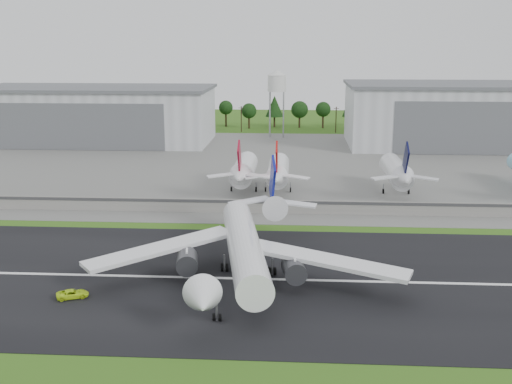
# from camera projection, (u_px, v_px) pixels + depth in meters

# --- Properties ---
(ground) EXTENTS (600.00, 600.00, 0.00)m
(ground) POSITION_uv_depth(u_px,v_px,m) (270.00, 302.00, 104.83)
(ground) COLOR #386317
(ground) RESTS_ON ground
(runway) EXTENTS (320.00, 60.00, 0.10)m
(runway) POSITION_uv_depth(u_px,v_px,m) (273.00, 280.00, 114.53)
(runway) COLOR black
(runway) RESTS_ON ground
(runway_centerline) EXTENTS (220.00, 1.00, 0.02)m
(runway_centerline) POSITION_uv_depth(u_px,v_px,m) (273.00, 279.00, 114.52)
(runway_centerline) COLOR white
(runway_centerline) RESTS_ON runway
(apron) EXTENTS (320.00, 150.00, 0.10)m
(apron) POSITION_uv_depth(u_px,v_px,m) (285.00, 164.00, 221.36)
(apron) COLOR slate
(apron) RESTS_ON ground
(blast_fence) EXTENTS (240.00, 0.61, 3.50)m
(blast_fence) POSITION_uv_depth(u_px,v_px,m) (280.00, 207.00, 157.82)
(blast_fence) COLOR gray
(blast_fence) RESTS_ON ground
(hangar_west) EXTENTS (97.00, 44.00, 23.20)m
(hangar_west) POSITION_uv_depth(u_px,v_px,m) (96.00, 115.00, 267.27)
(hangar_west) COLOR silver
(hangar_west) RESTS_ON ground
(hangar_east) EXTENTS (102.00, 47.00, 25.20)m
(hangar_east) POSITION_uv_depth(u_px,v_px,m) (474.00, 115.00, 257.46)
(hangar_east) COLOR silver
(hangar_east) RESTS_ON ground
(water_tower) EXTENTS (8.40, 8.40, 29.40)m
(water_tower) POSITION_uv_depth(u_px,v_px,m) (277.00, 81.00, 279.16)
(water_tower) COLOR #99999E
(water_tower) RESTS_ON ground
(utility_poles) EXTENTS (230.00, 3.00, 12.00)m
(utility_poles) POSITION_uv_depth(u_px,v_px,m) (288.00, 132.00, 299.07)
(utility_poles) COLOR black
(utility_poles) RESTS_ON ground
(treeline) EXTENTS (320.00, 16.00, 22.00)m
(treeline) POSITION_uv_depth(u_px,v_px,m) (289.00, 128.00, 313.64)
(treeline) COLOR black
(treeline) RESTS_ON ground
(main_airliner) EXTENTS (56.61, 59.17, 18.17)m
(main_airliner) POSITION_uv_depth(u_px,v_px,m) (244.00, 254.00, 113.32)
(main_airliner) COLOR white
(main_airliner) RESTS_ON runway
(ground_vehicle) EXTENTS (5.74, 4.28, 1.45)m
(ground_vehicle) POSITION_uv_depth(u_px,v_px,m) (73.00, 294.00, 106.07)
(ground_vehicle) COLOR #C8EE1C
(ground_vehicle) RESTS_ON runway
(parked_jet_red_a) EXTENTS (7.36, 31.29, 16.92)m
(parked_jet_red_a) POSITION_uv_depth(u_px,v_px,m) (243.00, 171.00, 178.41)
(parked_jet_red_a) COLOR white
(parked_jet_red_a) RESTS_ON ground
(parked_jet_red_b) EXTENTS (7.36, 31.29, 16.77)m
(parked_jet_red_b) POSITION_uv_depth(u_px,v_px,m) (278.00, 172.00, 177.83)
(parked_jet_red_b) COLOR white
(parked_jet_red_b) RESTS_ON ground
(parked_jet_navy) EXTENTS (7.36, 31.29, 16.91)m
(parked_jet_navy) POSITION_uv_depth(u_px,v_px,m) (398.00, 173.00, 175.78)
(parked_jet_navy) COLOR silver
(parked_jet_navy) RESTS_ON ground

